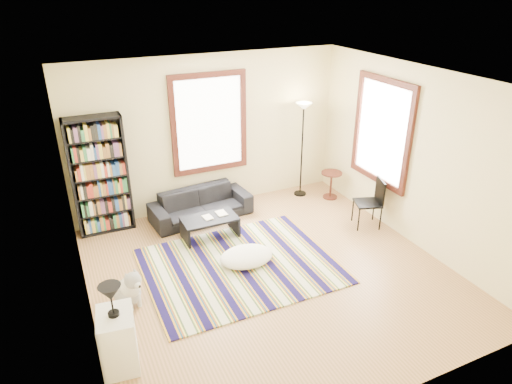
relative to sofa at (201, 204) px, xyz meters
name	(u,v)px	position (x,y,z in m)	size (l,w,h in m)	color
floor	(270,275)	(0.37, -2.05, -0.31)	(5.00, 5.00, 0.10)	tan
ceiling	(273,77)	(0.37, -2.05, 2.59)	(5.00, 5.00, 0.10)	white
wall_back	(208,133)	(0.37, 0.50, 1.14)	(5.00, 0.10, 2.80)	beige
wall_front	(401,295)	(0.37, -4.60, 1.14)	(5.00, 0.10, 2.80)	beige
wall_left	(70,226)	(-2.18, -2.05, 1.14)	(0.10, 5.00, 2.80)	beige
wall_right	(418,158)	(2.92, -2.05, 1.14)	(0.10, 5.00, 2.80)	beige
window_back	(209,123)	(0.37, 0.42, 1.34)	(1.20, 0.06, 1.60)	white
window_right	(382,132)	(2.84, -1.25, 1.34)	(0.06, 1.20, 1.60)	white
rug	(240,266)	(0.02, -1.71, -0.25)	(2.78, 2.22, 0.02)	#110B3A
sofa	(201,204)	(0.00, 0.00, 0.00)	(0.70, 1.79, 0.52)	black
bookshelf	(100,176)	(-1.60, 0.27, 0.74)	(0.90, 0.30, 2.00)	black
coffee_table	(210,227)	(-0.09, -0.71, -0.08)	(0.90, 0.50, 0.36)	black
book_a	(204,218)	(-0.19, -0.71, 0.11)	(0.19, 0.14, 0.02)	beige
book_b	(217,214)	(0.06, -0.66, 0.11)	(0.22, 0.16, 0.02)	beige
floor_cushion	(246,256)	(0.16, -1.66, -0.16)	(0.83, 0.62, 0.21)	white
floor_lamp	(302,150)	(2.11, 0.10, 0.67)	(0.30, 0.30, 1.86)	black
side_table	(331,185)	(2.57, -0.28, 0.01)	(0.40, 0.40, 0.54)	#451711
folding_chair	(368,203)	(2.52, -1.48, 0.17)	(0.42, 0.40, 0.86)	black
white_cabinet	(118,340)	(-1.93, -2.92, 0.09)	(0.38, 0.50, 0.70)	white
table_lamp	(112,301)	(-1.93, -2.92, 0.63)	(0.24, 0.24, 0.38)	black
dog	(126,285)	(-1.66, -1.87, 0.02)	(0.40, 0.56, 0.56)	#BABABA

